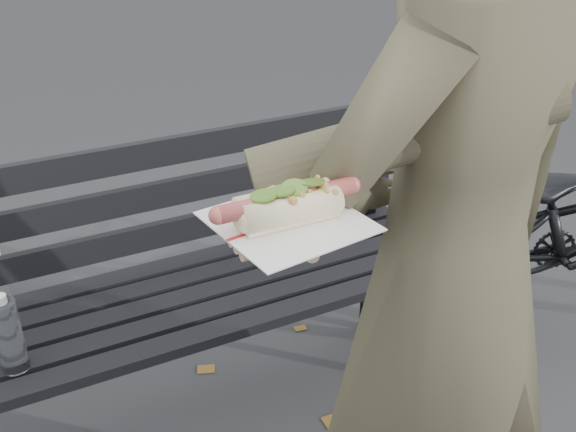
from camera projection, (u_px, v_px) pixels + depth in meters
name	position (u px, v px, depth m)	size (l,w,h in m)	color
park_bench	(191.00, 267.00, 1.94)	(1.50, 0.44, 0.88)	black
person	(449.00, 274.00, 1.24)	(0.65, 0.43, 1.78)	brown
held_hotdog	(379.00, 154.00, 1.01)	(0.62, 0.30, 0.20)	brown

